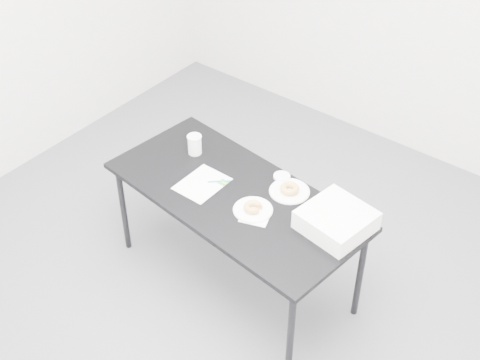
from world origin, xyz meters
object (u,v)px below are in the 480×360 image
Objects in this scene: scorecard at (202,184)px; plate_far at (289,191)px; plate_near at (253,210)px; donut_far at (290,188)px; coffee_cup at (195,144)px; donut_near at (253,207)px; bakery_box at (336,220)px; table at (235,201)px; pen at (219,181)px.

plate_far is at bearing 30.29° from scorecard.
plate_near is at bearing -104.65° from plate_far.
coffee_cup is (-0.66, -0.05, 0.04)m from donut_far.
donut_near reaches higher than scorecard.
coffee_cup reaches higher than bakery_box.
coffee_cup is (-0.60, 0.20, 0.06)m from plate_near.
plate_near is 0.46m from bakery_box.
plate_near is 1.76× the size of coffee_cup.
donut_far is at bearing 48.05° from table.
scorecard is at bearing -41.33° from coffee_cup.
coffee_cup is (-0.30, 0.13, 0.06)m from pen.
scorecard is at bearing -160.73° from table.
donut_far is (0.07, 0.26, -0.00)m from donut_near.
coffee_cup is (-0.66, -0.05, 0.06)m from plate_far.
donut_near is at bearing -10.30° from table.
donut_far is at bearing 4.33° from coffee_cup.
pen is 0.41m from plate_far.
plate_far is at bearing 0.00° from donut_far.
pen is at bearing 165.77° from donut_near.
plate_far is 0.02m from donut_far.
coffee_cup is (-0.23, 0.20, 0.06)m from scorecard.
plate_far reaches higher than table.
scorecard is 0.50m from donut_far.
donut_near is at bearing -104.65° from donut_far.
plate_near reaches higher than table.
bakery_box is at bearing -14.73° from donut_far.
bakery_box is at bearing 20.30° from plate_near.
pen is 1.07× the size of coffee_cup.
bakery_box reaches higher than donut_near.
plate_near is 0.63m from coffee_cup.
plate_far is (0.07, 0.26, -0.02)m from donut_near.
table is 12.74× the size of coffee_cup.
coffee_cup reaches higher than donut_near.
donut_far is (0.44, 0.25, 0.02)m from scorecard.
donut_far is 0.87× the size of coffee_cup.
scorecard is 0.86× the size of bakery_box.
scorecard is 0.37m from donut_near.
donut_near is at bearing -150.85° from bakery_box.
donut_near is at bearing -90.00° from plate_near.
plate_near is 0.95× the size of plate_far.
coffee_cup is at bearing 166.92° from table.
coffee_cup is 0.37× the size of bakery_box.
donut_far reaches higher than plate_near.
coffee_cup is at bearing -175.67° from donut_far.
donut_near and donut_far have the same top height.
bakery_box is (0.60, 0.11, 0.11)m from table.
bakery_box is (0.36, -0.10, 0.03)m from donut_far.
donut_far is at bearing -16.73° from pen.
pen is (0.07, 0.07, 0.01)m from scorecard.
donut_near is (0.30, -0.08, 0.02)m from pen.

